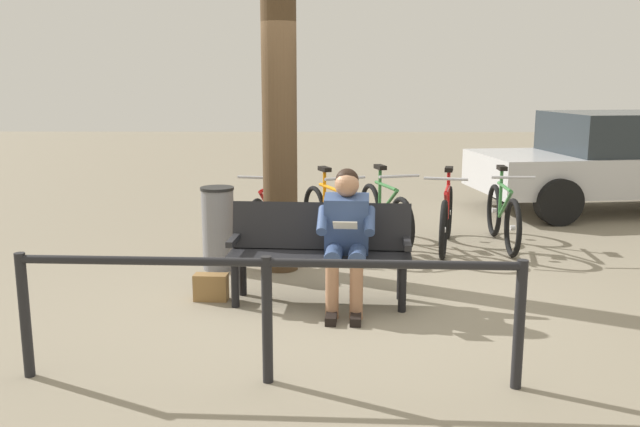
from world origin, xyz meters
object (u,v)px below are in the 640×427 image
bicycle_silver (330,218)px  bicycle_green (269,216)px  bicycle_black (385,215)px  person_reading (346,232)px  tree_trunk (279,119)px  handbag (211,287)px  bicycle_purple (446,218)px  bicycle_blue (503,216)px  litter_bin (218,228)px  bench (320,245)px  parked_car (622,159)px

bicycle_silver → bicycle_green: same height
bicycle_black → person_reading: bearing=-29.7°
person_reading → tree_trunk: 1.63m
handbag → bicycle_purple: 3.12m
bicycle_blue → bicycle_purple: same height
handbag → litter_bin: (0.09, -1.03, 0.31)m
bench → handbag: (0.98, 0.02, -0.39)m
person_reading → bicycle_silver: (0.13, -2.12, -0.31)m
bench → bicycle_purple: (-1.44, -1.93, -0.15)m
handbag → bicycle_blue: bicycle_blue is taller
person_reading → parked_car: size_ratio=0.27×
person_reading → bicycle_silver: person_reading is taller
bicycle_blue → litter_bin: bearing=-70.1°
bicycle_silver → tree_trunk: bearing=-52.1°
bench → bicycle_blue: bearing=-132.2°
tree_trunk → bicycle_green: (0.21, -0.99, -1.20)m
tree_trunk → bicycle_black: tree_trunk is taller
bench → bicycle_black: (-0.74, -2.12, -0.15)m
person_reading → handbag: size_ratio=4.00×
bench → bicycle_black: bearing=-105.5°
bench → bicycle_green: size_ratio=0.98×
handbag → parked_car: 7.01m
bicycle_black → handbag: bearing=-55.8°
person_reading → litter_bin: (1.30, -1.20, -0.23)m
bicycle_green → parked_car: size_ratio=0.38×
tree_trunk → bicycle_silver: 1.60m
person_reading → bicycle_blue: person_reading is taller
handbag → bicycle_silver: (-1.07, -1.96, 0.24)m
bicycle_blue → tree_trunk: bearing=-65.9°
bench → bicycle_silver: 1.95m
bicycle_green → handbag: bearing=1.4°
bicycle_green → tree_trunk: bearing=23.0°
parked_car → bicycle_silver: bearing=20.2°
bicycle_purple → bicycle_black: size_ratio=1.02×
handbag → tree_trunk: size_ratio=0.10×
bench → person_reading: (-0.22, 0.18, 0.16)m
person_reading → bicycle_black: bearing=-98.9°
bicycle_purple → parked_car: bearing=141.5°
parked_car → bicycle_green: bearing=16.1°
litter_bin → bicycle_black: (-1.82, -1.10, -0.07)m
bench → parked_car: bearing=-131.9°
person_reading → bicycle_blue: 2.96m
bench → bicycle_blue: 2.97m
person_reading → parked_car: bearing=-129.3°
person_reading → litter_bin: person_reading is taller
person_reading → bicycle_silver: bearing=-82.6°
handbag → bicycle_black: (-1.72, -2.14, 0.24)m
tree_trunk → bicycle_blue: size_ratio=1.85×
bicycle_silver → bench: bearing=-25.7°
tree_trunk → bicycle_green: bearing=-78.3°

